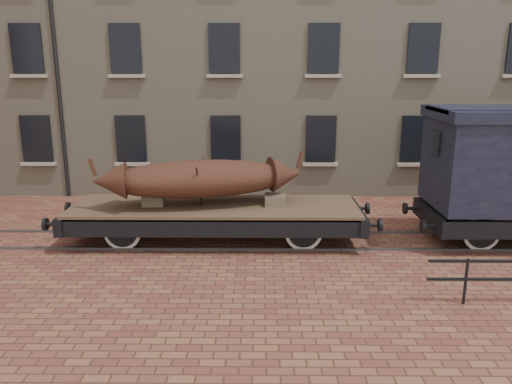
{
  "coord_description": "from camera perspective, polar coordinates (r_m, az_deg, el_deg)",
  "views": [
    {
      "loc": [
        -1.23,
        -13.31,
        4.8
      ],
      "look_at": [
        -1.35,
        0.5,
        1.3
      ],
      "focal_mm": 35.0,
      "sensor_mm": 36.0,
      "label": 1
    }
  ],
  "objects": [
    {
      "name": "rail_track",
      "position": [
        14.19,
        5.46,
        -5.49
      ],
      "size": [
        30.0,
        1.52,
        0.06
      ],
      "color": "#59595E",
      "rests_on": "ground"
    },
    {
      "name": "flatcar_wagon",
      "position": [
        13.94,
        -4.73,
        -2.33
      ],
      "size": [
        8.92,
        2.42,
        1.35
      ],
      "color": "#4C3726",
      "rests_on": "ground"
    },
    {
      "name": "ground",
      "position": [
        14.2,
        5.45,
        -5.6
      ],
      "size": [
        90.0,
        90.0,
        0.0
      ],
      "primitive_type": "plane",
      "color": "brown"
    },
    {
      "name": "warehouse_cream",
      "position": [
        23.78,
        11.37,
        19.28
      ],
      "size": [
        40.0,
        10.19,
        14.0
      ],
      "color": "tan",
      "rests_on": "ground"
    },
    {
      "name": "iron_boat",
      "position": [
        13.74,
        -6.35,
        1.54
      ],
      "size": [
        5.79,
        2.56,
        1.43
      ],
      "color": "#4B2317",
      "rests_on": "flatcar_wagon"
    }
  ]
}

